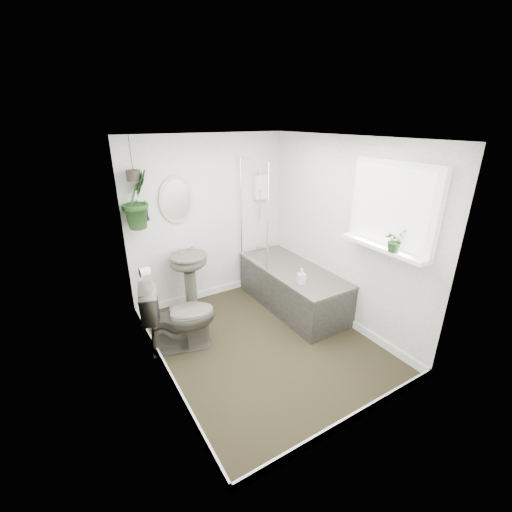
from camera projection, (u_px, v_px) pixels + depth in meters
floor at (263, 342)px, 4.08m from camera, size 2.30×2.80×0.02m
ceiling at (264, 137)px, 3.20m from camera, size 2.30×2.80×0.02m
wall_back at (209, 220)px, 4.76m from camera, size 2.30×0.02×2.30m
wall_front at (365, 311)px, 2.52m from camera, size 2.30×0.02×2.30m
wall_left at (155, 276)px, 3.08m from camera, size 0.02×2.80×2.30m
wall_right at (343, 234)px, 4.20m from camera, size 0.02×2.80×2.30m
skirting at (263, 338)px, 4.05m from camera, size 2.30×2.80×0.10m
bathtub at (292, 287)px, 4.74m from camera, size 0.72×1.72×0.58m
bath_screen at (254, 213)px, 4.60m from camera, size 0.04×0.72×1.40m
shower_box at (261, 187)px, 4.94m from camera, size 0.20×0.10×0.35m
oval_mirror at (177, 200)px, 4.38m from camera, size 0.46×0.03×0.62m
wall_sconce at (146, 212)px, 4.22m from camera, size 0.04×0.04×0.22m
toilet_roll_holder at (145, 272)px, 3.76m from camera, size 0.11×0.11×0.11m
window_recess at (393, 207)px, 3.42m from camera, size 0.08×1.00×0.90m
window_sill at (382, 247)px, 3.55m from camera, size 0.18×1.00×0.04m
window_blinds at (390, 207)px, 3.40m from camera, size 0.01×0.86×0.76m
toilet at (179, 316)px, 3.83m from camera, size 0.88×0.63×0.81m
pedestal_sink at (190, 283)px, 4.57m from camera, size 0.53×0.47×0.83m
sill_plant at (395, 240)px, 3.34m from camera, size 0.24×0.22×0.23m
hanging_plant at (137, 200)px, 4.00m from camera, size 0.48×0.48×0.68m
soap_bottle at (301, 276)px, 4.18m from camera, size 0.11×0.11×0.20m
hanging_pot at (133, 175)px, 3.90m from camera, size 0.16×0.16×0.12m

